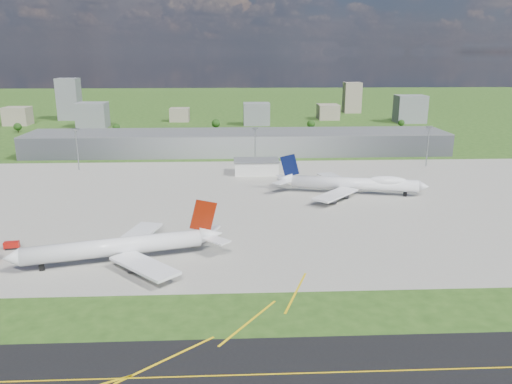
{
  "coord_description": "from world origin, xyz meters",
  "views": [
    {
      "loc": [
        -3.62,
        -192.77,
        70.75
      ],
      "look_at": [
        6.47,
        26.79,
        9.0
      ],
      "focal_mm": 35.0,
      "sensor_mm": 36.0,
      "label": 1
    }
  ],
  "objects_px": {
    "airliner_red_twin": "(123,247)",
    "airliner_blue_quad": "(354,184)",
    "van_white_near": "(324,199)",
    "tug_yellow": "(194,244)",
    "crash_tender": "(12,245)",
    "van_white_far": "(405,189)"
  },
  "relations": [
    {
      "from": "crash_tender",
      "to": "van_white_far",
      "type": "xyz_separation_m",
      "value": [
        173.46,
        73.04,
        -0.14
      ]
    },
    {
      "from": "airliner_red_twin",
      "to": "van_white_near",
      "type": "bearing_deg",
      "value": -155.15
    },
    {
      "from": "van_white_far",
      "to": "tug_yellow",
      "type": "bearing_deg",
      "value": -179.92
    },
    {
      "from": "van_white_near",
      "to": "van_white_far",
      "type": "distance_m",
      "value": 49.5
    },
    {
      "from": "crash_tender",
      "to": "van_white_near",
      "type": "bearing_deg",
      "value": 13.78
    },
    {
      "from": "tug_yellow",
      "to": "van_white_far",
      "type": "height_order",
      "value": "van_white_far"
    },
    {
      "from": "airliner_blue_quad",
      "to": "van_white_near",
      "type": "bearing_deg",
      "value": -132.57
    },
    {
      "from": "tug_yellow",
      "to": "airliner_red_twin",
      "type": "bearing_deg",
      "value": -174.1
    },
    {
      "from": "tug_yellow",
      "to": "van_white_near",
      "type": "distance_m",
      "value": 81.61
    },
    {
      "from": "airliner_red_twin",
      "to": "van_white_far",
      "type": "relative_size",
      "value": 13.44
    },
    {
      "from": "airliner_red_twin",
      "to": "tug_yellow",
      "type": "relative_size",
      "value": 19.03
    },
    {
      "from": "airliner_red_twin",
      "to": "crash_tender",
      "type": "distance_m",
      "value": 46.02
    },
    {
      "from": "airliner_blue_quad",
      "to": "tug_yellow",
      "type": "height_order",
      "value": "airliner_blue_quad"
    },
    {
      "from": "airliner_red_twin",
      "to": "van_white_near",
      "type": "relative_size",
      "value": 12.66
    },
    {
      "from": "airliner_blue_quad",
      "to": "tug_yellow",
      "type": "relative_size",
      "value": 20.05
    },
    {
      "from": "tug_yellow",
      "to": "crash_tender",
      "type": "bearing_deg",
      "value": 157.16
    },
    {
      "from": "tug_yellow",
      "to": "van_white_far",
      "type": "relative_size",
      "value": 0.71
    },
    {
      "from": "airliner_red_twin",
      "to": "airliner_blue_quad",
      "type": "distance_m",
      "value": 129.41
    },
    {
      "from": "airliner_blue_quad",
      "to": "van_white_near",
      "type": "xyz_separation_m",
      "value": [
        -17.55,
        -12.39,
        -4.2
      ]
    },
    {
      "from": "airliner_red_twin",
      "to": "van_white_far",
      "type": "distance_m",
      "value": 155.67
    },
    {
      "from": "airliner_blue_quad",
      "to": "van_white_far",
      "type": "relative_size",
      "value": 14.16
    },
    {
      "from": "airliner_red_twin",
      "to": "tug_yellow",
      "type": "xyz_separation_m",
      "value": [
        23.76,
        12.91,
        -4.51
      ]
    }
  ]
}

